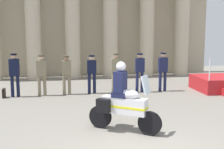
{
  "coord_description": "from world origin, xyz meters",
  "views": [
    {
      "loc": [
        -1.75,
        -6.56,
        2.83
      ],
      "look_at": [
        0.01,
        3.8,
        1.18
      ],
      "focal_mm": 49.94,
      "sensor_mm": 36.0,
      "label": 1
    }
  ],
  "objects_px": {
    "officer_in_row_4": "(116,70)",
    "officer_in_row_6": "(163,69)",
    "officer_in_row_0": "(14,72)",
    "officer_in_row_1": "(42,72)",
    "officer_in_row_3": "(92,71)",
    "officer_in_row_5": "(140,69)",
    "briefcase_on_ground": "(4,93)",
    "officer_in_row_2": "(66,72)",
    "motorcycle_with_rider": "(122,102)"
  },
  "relations": [
    {
      "from": "officer_in_row_0",
      "to": "officer_in_row_1",
      "type": "distance_m",
      "value": 1.05
    },
    {
      "from": "officer_in_row_5",
      "to": "motorcycle_with_rider",
      "type": "distance_m",
      "value": 5.08
    },
    {
      "from": "officer_in_row_6",
      "to": "officer_in_row_3",
      "type": "bearing_deg",
      "value": 2.42
    },
    {
      "from": "motorcycle_with_rider",
      "to": "briefcase_on_ground",
      "type": "distance_m",
      "value": 6.08
    },
    {
      "from": "officer_in_row_6",
      "to": "briefcase_on_ground",
      "type": "relative_size",
      "value": 4.69
    },
    {
      "from": "officer_in_row_0",
      "to": "officer_in_row_2",
      "type": "distance_m",
      "value": 2.05
    },
    {
      "from": "officer_in_row_3",
      "to": "officer_in_row_4",
      "type": "xyz_separation_m",
      "value": [
        1.01,
        -0.08,
        0.04
      ]
    },
    {
      "from": "officer_in_row_0",
      "to": "motorcycle_with_rider",
      "type": "distance_m",
      "value": 5.82
    },
    {
      "from": "officer_in_row_0",
      "to": "officer_in_row_1",
      "type": "relative_size",
      "value": 1.04
    },
    {
      "from": "officer_in_row_2",
      "to": "officer_in_row_5",
      "type": "height_order",
      "value": "officer_in_row_5"
    },
    {
      "from": "officer_in_row_1",
      "to": "motorcycle_with_rider",
      "type": "relative_size",
      "value": 0.88
    },
    {
      "from": "officer_in_row_0",
      "to": "officer_in_row_1",
      "type": "bearing_deg",
      "value": -173.67
    },
    {
      "from": "officer_in_row_2",
      "to": "officer_in_row_3",
      "type": "relative_size",
      "value": 1.0
    },
    {
      "from": "officer_in_row_1",
      "to": "officer_in_row_6",
      "type": "distance_m",
      "value": 5.13
    },
    {
      "from": "officer_in_row_3",
      "to": "motorcycle_with_rider",
      "type": "relative_size",
      "value": 0.85
    },
    {
      "from": "officer_in_row_3",
      "to": "officer_in_row_5",
      "type": "xyz_separation_m",
      "value": [
        2.04,
        -0.1,
        0.04
      ]
    },
    {
      "from": "officer_in_row_6",
      "to": "briefcase_on_ground",
      "type": "height_order",
      "value": "officer_in_row_6"
    },
    {
      "from": "officer_in_row_2",
      "to": "officer_in_row_5",
      "type": "xyz_separation_m",
      "value": [
        3.09,
        -0.07,
        0.03
      ]
    },
    {
      "from": "officer_in_row_0",
      "to": "officer_in_row_5",
      "type": "relative_size",
      "value": 1.04
    },
    {
      "from": "officer_in_row_3",
      "to": "officer_in_row_6",
      "type": "xyz_separation_m",
      "value": [
        3.08,
        -0.06,
        0.04
      ]
    },
    {
      "from": "officer_in_row_3",
      "to": "briefcase_on_ground",
      "type": "distance_m",
      "value": 3.62
    },
    {
      "from": "officer_in_row_5",
      "to": "officer_in_row_4",
      "type": "bearing_deg",
      "value": 2.83
    },
    {
      "from": "officer_in_row_1",
      "to": "briefcase_on_ground",
      "type": "bearing_deg",
      "value": 7.2
    },
    {
      "from": "officer_in_row_1",
      "to": "motorcycle_with_rider",
      "type": "xyz_separation_m",
      "value": [
        2.35,
        -4.78,
        -0.19
      ]
    },
    {
      "from": "officer_in_row_3",
      "to": "motorcycle_with_rider",
      "type": "bearing_deg",
      "value": 97.1
    },
    {
      "from": "officer_in_row_1",
      "to": "briefcase_on_ground",
      "type": "distance_m",
      "value": 1.69
    },
    {
      "from": "officer_in_row_0",
      "to": "officer_in_row_4",
      "type": "bearing_deg",
      "value": -175.68
    },
    {
      "from": "officer_in_row_6",
      "to": "officer_in_row_1",
      "type": "bearing_deg",
      "value": 3.85
    },
    {
      "from": "officer_in_row_3",
      "to": "officer_in_row_6",
      "type": "relative_size",
      "value": 0.96
    },
    {
      "from": "officer_in_row_2",
      "to": "officer_in_row_3",
      "type": "height_order",
      "value": "officer_in_row_2"
    },
    {
      "from": "officer_in_row_6",
      "to": "motorcycle_with_rider",
      "type": "relative_size",
      "value": 0.89
    },
    {
      "from": "officer_in_row_5",
      "to": "briefcase_on_ground",
      "type": "bearing_deg",
      "value": 4.43
    },
    {
      "from": "officer_in_row_4",
      "to": "officer_in_row_6",
      "type": "relative_size",
      "value": 1.0
    },
    {
      "from": "officer_in_row_0",
      "to": "officer_in_row_4",
      "type": "height_order",
      "value": "officer_in_row_0"
    },
    {
      "from": "officer_in_row_1",
      "to": "officer_in_row_4",
      "type": "height_order",
      "value": "officer_in_row_4"
    },
    {
      "from": "officer_in_row_0",
      "to": "motorcycle_with_rider",
      "type": "relative_size",
      "value": 0.92
    },
    {
      "from": "officer_in_row_5",
      "to": "officer_in_row_6",
      "type": "bearing_deg",
      "value": -174.48
    },
    {
      "from": "officer_in_row_5",
      "to": "officer_in_row_3",
      "type": "bearing_deg",
      "value": 0.84
    },
    {
      "from": "officer_in_row_2",
      "to": "motorcycle_with_rider",
      "type": "bearing_deg",
      "value": 109.14
    },
    {
      "from": "officer_in_row_5",
      "to": "briefcase_on_ground",
      "type": "relative_size",
      "value": 4.67
    },
    {
      "from": "officer_in_row_1",
      "to": "officer_in_row_5",
      "type": "relative_size",
      "value": 0.99
    },
    {
      "from": "officer_in_row_4",
      "to": "officer_in_row_6",
      "type": "bearing_deg",
      "value": -175.82
    },
    {
      "from": "officer_in_row_5",
      "to": "briefcase_on_ground",
      "type": "height_order",
      "value": "officer_in_row_5"
    },
    {
      "from": "motorcycle_with_rider",
      "to": "briefcase_on_ground",
      "type": "height_order",
      "value": "motorcycle_with_rider"
    },
    {
      "from": "officer_in_row_1",
      "to": "officer_in_row_5",
      "type": "height_order",
      "value": "officer_in_row_5"
    },
    {
      "from": "officer_in_row_6",
      "to": "officer_in_row_5",
      "type": "bearing_deg",
      "value": 5.52
    },
    {
      "from": "motorcycle_with_rider",
      "to": "officer_in_row_4",
      "type": "bearing_deg",
      "value": 116.69
    },
    {
      "from": "officer_in_row_1",
      "to": "officer_in_row_5",
      "type": "bearing_deg",
      "value": -176.58
    },
    {
      "from": "officer_in_row_0",
      "to": "motorcycle_with_rider",
      "type": "bearing_deg",
      "value": 129.28
    },
    {
      "from": "motorcycle_with_rider",
      "to": "officer_in_row_1",
      "type": "bearing_deg",
      "value": 151.31
    }
  ]
}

